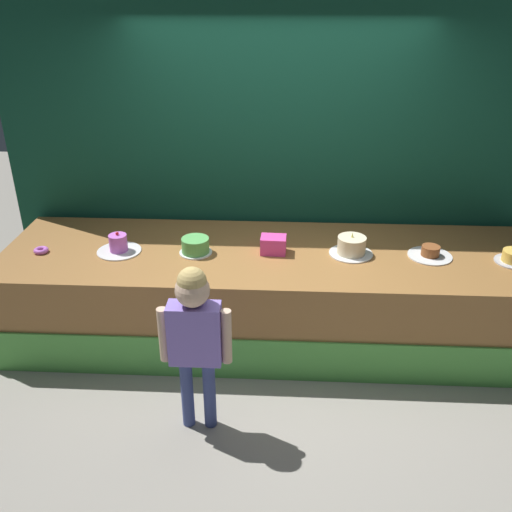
# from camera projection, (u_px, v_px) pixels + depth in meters

# --- Properties ---
(ground_plane) EXTENTS (12.00, 12.00, 0.00)m
(ground_plane) POSITION_uv_depth(u_px,v_px,m) (270.00, 378.00, 4.26)
(ground_plane) COLOR gray
(stage_platform) EXTENTS (4.38, 1.26, 0.78)m
(stage_platform) POSITION_uv_depth(u_px,v_px,m) (273.00, 294.00, 4.64)
(stage_platform) COLOR #9E6B38
(stage_platform) RESTS_ON ground_plane
(curtain_backdrop) EXTENTS (4.78, 0.08, 3.01)m
(curtain_backdrop) POSITION_uv_depth(u_px,v_px,m) (277.00, 139.00, 4.79)
(curtain_backdrop) COLOR #144C38
(curtain_backdrop) RESTS_ON ground_plane
(child_figure) EXTENTS (0.47, 0.21, 1.21)m
(child_figure) POSITION_uv_depth(u_px,v_px,m) (195.00, 329.00, 3.48)
(child_figure) COLOR #3F4C8C
(child_figure) RESTS_ON ground_plane
(pink_box) EXTENTS (0.21, 0.16, 0.14)m
(pink_box) POSITION_uv_depth(u_px,v_px,m) (273.00, 245.00, 4.43)
(pink_box) COLOR #EE44A3
(pink_box) RESTS_ON stage_platform
(donut) EXTENTS (0.12, 0.12, 0.04)m
(donut) POSITION_uv_depth(u_px,v_px,m) (41.00, 250.00, 4.45)
(donut) COLOR #CC66D8
(donut) RESTS_ON stage_platform
(cake_far_left) EXTENTS (0.35, 0.35, 0.17)m
(cake_far_left) POSITION_uv_depth(u_px,v_px,m) (119.00, 245.00, 4.45)
(cake_far_left) COLOR white
(cake_far_left) RESTS_ON stage_platform
(cake_left) EXTENTS (0.26, 0.26, 0.13)m
(cake_left) POSITION_uv_depth(u_px,v_px,m) (195.00, 246.00, 4.43)
(cake_left) COLOR white
(cake_left) RESTS_ON stage_platform
(cake_center) EXTENTS (0.35, 0.35, 0.19)m
(cake_center) POSITION_uv_depth(u_px,v_px,m) (351.00, 246.00, 4.41)
(cake_center) COLOR white
(cake_center) RESTS_ON stage_platform
(cake_right) EXTENTS (0.35, 0.35, 0.09)m
(cake_right) POSITION_uv_depth(u_px,v_px,m) (430.00, 253.00, 4.39)
(cake_right) COLOR white
(cake_right) RESTS_ON stage_platform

